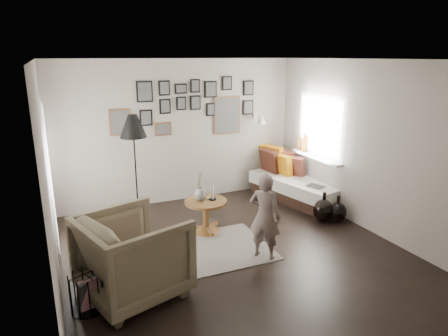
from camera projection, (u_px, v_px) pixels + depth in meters
name	position (u px, v px, depth m)	size (l,w,h in m)	color
ground	(235.00, 254.00, 5.52)	(4.80, 4.80, 0.00)	black
wall_back	(179.00, 132.00, 7.28)	(4.50, 4.50, 0.00)	#9E958B
wall_front	(372.00, 237.00, 3.06)	(4.50, 4.50, 0.00)	#9E958B
wall_left	(48.00, 185.00, 4.29)	(4.80, 4.80, 0.00)	#9E958B
wall_right	(370.00, 147.00, 6.05)	(4.80, 4.80, 0.00)	#9E958B
ceiling	(237.00, 59.00, 4.82)	(4.80, 4.80, 0.00)	white
door_left	(50.00, 177.00, 5.42)	(0.00, 2.14, 2.14)	white
window_right	(311.00, 153.00, 7.30)	(0.15, 1.32, 1.30)	white
gallery_wall	(194.00, 107.00, 7.26)	(2.74, 0.03, 1.08)	brown
wall_sconce	(261.00, 120.00, 7.61)	(0.18, 0.36, 0.16)	white
rug	(204.00, 251.00, 5.58)	(1.84, 1.29, 0.01)	beige
pedestal_table	(206.00, 217.00, 6.16)	(0.65, 0.65, 0.51)	brown
vase	(200.00, 192.00, 6.03)	(0.19, 0.19, 0.47)	black
candles	(212.00, 192.00, 6.10)	(0.11, 0.11, 0.24)	black
daybed	(295.00, 184.00, 7.60)	(1.20, 2.03, 0.93)	black
magazine_on_daybed	(316.00, 186.00, 7.00)	(0.21, 0.28, 0.02)	black
armchair	(133.00, 256.00, 4.46)	(1.04, 1.07, 0.97)	brown
armchair_cushion	(135.00, 254.00, 4.52)	(0.44, 0.44, 0.11)	beige
floor_lamp	(133.00, 130.00, 6.13)	(0.42, 0.42, 1.78)	black
magazine_basket	(87.00, 292.00, 4.26)	(0.45, 0.45, 0.43)	black
demijohn_large	(323.00, 210.00, 6.55)	(0.33, 0.33, 0.50)	black
demijohn_small	(337.00, 212.00, 6.53)	(0.29, 0.29, 0.45)	black
child	(265.00, 216.00, 5.28)	(0.43, 0.28, 1.18)	#6D5B56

